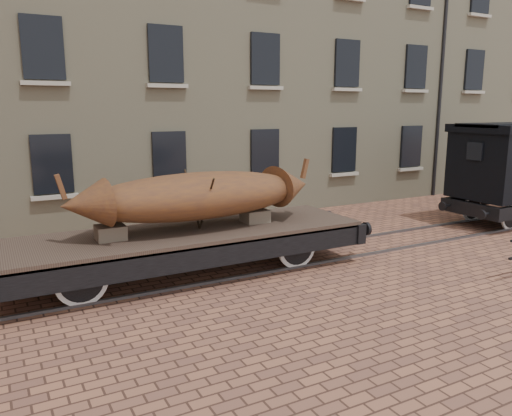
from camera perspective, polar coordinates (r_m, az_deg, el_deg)
name	(u,v)px	position (r m, az deg, el deg)	size (l,w,h in m)	color
ground	(323,253)	(13.41, 7.70, -5.12)	(90.00, 90.00, 0.00)	brown
warehouse_cream	(249,33)	(23.17, -0.84, 19.38)	(40.00, 10.19, 14.00)	#B8B08C
rail_track	(323,252)	(13.40, 7.70, -4.99)	(30.00, 1.52, 0.06)	#59595E
flatcar_wagon	(188,239)	(11.43, -7.74, -3.57)	(9.11, 2.47, 1.37)	#45362D
iron_boat	(199,195)	(11.31, -6.54, 1.44)	(6.05, 1.81, 1.47)	brown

